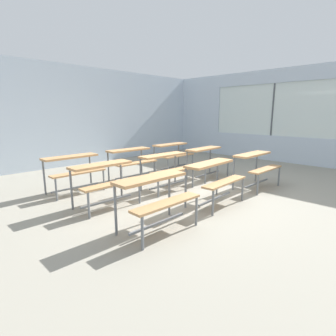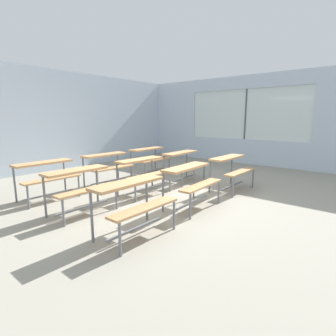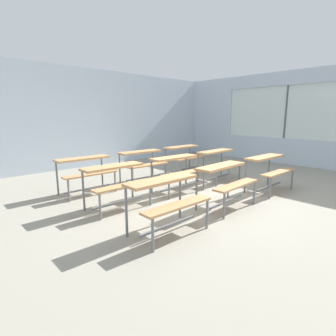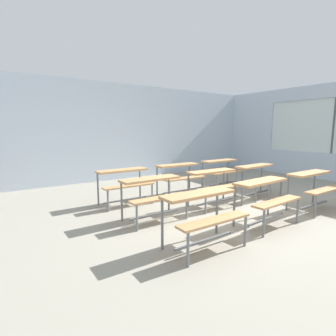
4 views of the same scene
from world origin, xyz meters
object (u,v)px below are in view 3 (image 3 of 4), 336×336
(desk_bench_r2c2, at_px, (184,153))
(desk_bench_r2c1, at_px, (143,159))
(desk_bench_r0c0, at_px, (167,193))
(desk_bench_r1c0, at_px, (117,176))
(desk_bench_r0c1, at_px, (226,176))
(desk_bench_r1c1, at_px, (178,165))
(desk_bench_r1c2, at_px, (219,158))
(desk_bench_r2c0, at_px, (86,167))
(desk_bench_r0c2, at_px, (269,165))

(desk_bench_r2c2, bearing_deg, desk_bench_r2c1, -178.74)
(desk_bench_r0c0, xyz_separation_m, desk_bench_r1c0, (0.02, 1.31, 0.00))
(desk_bench_r0c1, height_order, desk_bench_r1c1, same)
(desk_bench_r2c2, bearing_deg, desk_bench_r1c2, -92.29)
(desk_bench_r0c1, distance_m, desk_bench_r2c2, 2.92)
(desk_bench_r1c2, relative_size, desk_bench_r2c1, 1.00)
(desk_bench_r1c1, distance_m, desk_bench_r2c0, 1.90)
(desk_bench_r0c0, height_order, desk_bench_r1c2, same)
(desk_bench_r2c0, bearing_deg, desk_bench_r0c1, -59.62)
(desk_bench_r0c2, distance_m, desk_bench_r2c1, 2.89)
(desk_bench_r1c2, distance_m, desk_bench_r2c1, 1.87)
(desk_bench_r0c0, xyz_separation_m, desk_bench_r2c1, (1.50, 2.51, 0.00))
(desk_bench_r0c1, relative_size, desk_bench_r2c2, 1.02)
(desk_bench_r0c2, distance_m, desk_bench_r2c2, 2.52)
(desk_bench_r1c1, bearing_deg, desk_bench_r0c0, -136.93)
(desk_bench_r1c0, bearing_deg, desk_bench_r0c2, -24.02)
(desk_bench_r2c0, bearing_deg, desk_bench_r1c1, -38.71)
(desk_bench_r0c2, height_order, desk_bench_r1c0, same)
(desk_bench_r0c0, distance_m, desk_bench_r1c2, 3.22)
(desk_bench_r1c1, bearing_deg, desk_bench_r1c0, -178.14)
(desk_bench_r1c0, distance_m, desk_bench_r1c2, 2.92)
(desk_bench_r1c1, xyz_separation_m, desk_bench_r1c2, (1.43, 0.00, 0.00))
(desk_bench_r0c2, height_order, desk_bench_r2c2, same)
(desk_bench_r0c1, distance_m, desk_bench_r0c2, 1.52)
(desk_bench_r1c1, relative_size, desk_bench_r1c2, 1.00)
(desk_bench_r0c1, distance_m, desk_bench_r2c1, 2.45)
(desk_bench_r0c2, relative_size, desk_bench_r2c1, 0.99)
(desk_bench_r0c1, xyz_separation_m, desk_bench_r2c1, (0.05, 2.45, 0.00))
(desk_bench_r0c2, xyz_separation_m, desk_bench_r1c0, (-2.94, 1.29, 0.00))
(desk_bench_r1c0, relative_size, desk_bench_r1c2, 0.99)
(desk_bench_r0c0, bearing_deg, desk_bench_r1c2, 24.46)
(desk_bench_r0c0, height_order, desk_bench_r1c1, same)
(desk_bench_r1c2, height_order, desk_bench_r2c2, same)
(desk_bench_r2c0, bearing_deg, desk_bench_r1c0, -89.94)
(desk_bench_r1c0, relative_size, desk_bench_r1c1, 0.98)
(desk_bench_r1c0, height_order, desk_bench_r2c0, same)
(desk_bench_r1c1, relative_size, desk_bench_r2c1, 1.01)
(desk_bench_r2c0, bearing_deg, desk_bench_r0c0, -90.31)
(desk_bench_r0c1, height_order, desk_bench_r2c0, same)
(desk_bench_r0c1, height_order, desk_bench_r1c0, same)
(desk_bench_r0c0, bearing_deg, desk_bench_r0c1, 2.61)
(desk_bench_r0c1, bearing_deg, desk_bench_r1c2, 37.53)
(desk_bench_r0c2, height_order, desk_bench_r1c2, same)
(desk_bench_r2c1, bearing_deg, desk_bench_r1c2, -38.37)
(desk_bench_r0c1, height_order, desk_bench_r2c2, same)
(desk_bench_r0c0, relative_size, desk_bench_r0c1, 0.98)
(desk_bench_r0c0, height_order, desk_bench_r0c1, same)
(desk_bench_r1c2, xyz_separation_m, desk_bench_r2c1, (-1.44, 1.20, 0.00))
(desk_bench_r0c1, distance_m, desk_bench_r2c0, 2.83)
(desk_bench_r2c0, xyz_separation_m, desk_bench_r2c2, (2.96, 0.03, 0.00))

